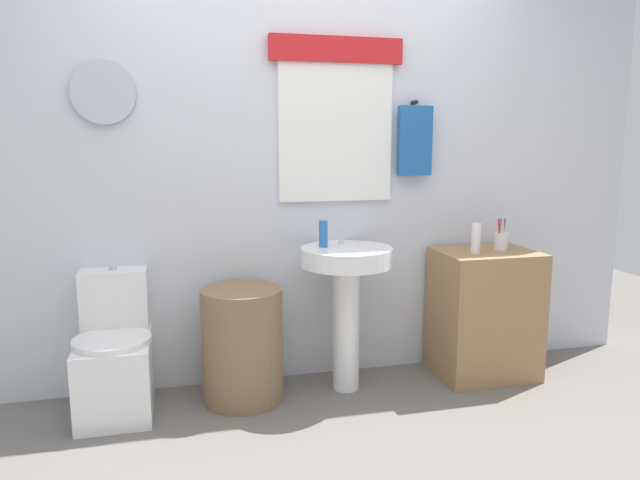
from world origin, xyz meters
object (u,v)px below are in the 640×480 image
Objects in this scene: laundry_hamper at (242,345)px; lotion_bottle at (476,238)px; toilet at (115,358)px; toothbrush_cup at (501,241)px; wooden_cabinet at (484,313)px; soap_bottle at (323,234)px; pedestal_sink at (346,284)px.

laundry_hamper is 3.58× the size of lotion_bottle.
toothbrush_cup is (2.19, -0.01, 0.53)m from toilet.
wooden_cabinet is 1.10m from soap_bottle.
toilet is at bearing 177.10° from laundry_hamper.
lotion_bottle is at bearing -1.71° from laundry_hamper.
laundry_hamper is (0.65, -0.03, 0.03)m from toilet.
wooden_cabinet is at bearing 21.99° from lotion_bottle.
toilet is 0.98× the size of wooden_cabinet.
soap_bottle reaches higher than toothbrush_cup.
lotion_bottle reaches higher than toilet.
toothbrush_cup is at bearing -1.60° from soap_bottle.
soap_bottle is at bearing 157.38° from pedestal_sink.
soap_bottle is at bearing 178.40° from toothbrush_cup.
wooden_cabinet is (0.86, 0.00, -0.23)m from pedestal_sink.
pedestal_sink is at bearing 0.00° from laundry_hamper.
soap_bottle is at bearing 177.07° from wooden_cabinet.
toilet is at bearing 178.46° from pedestal_sink.
pedestal_sink is 0.89m from wooden_cabinet.
toilet is at bearing 179.09° from wooden_cabinet.
toothbrush_cup is (0.95, 0.02, 0.20)m from pedestal_sink.
laundry_hamper is 3.33× the size of toothbrush_cup.
wooden_cabinet is at bearing -2.93° from soap_bottle.
pedestal_sink is 4.39× the size of toothbrush_cup.
toothbrush_cup is at bearing 16.86° from lotion_bottle.
pedestal_sink reaches higher than laundry_hamper.
wooden_cabinet reaches higher than toilet.
lotion_bottle is (-0.10, -0.04, 0.46)m from wooden_cabinet.
wooden_cabinet is 4.38× the size of lotion_bottle.
laundry_hamper is 0.65m from pedestal_sink.
soap_bottle is 0.79× the size of toothbrush_cup.
toothbrush_cup is at bearing 1.20° from pedestal_sink.
toothbrush_cup is (0.20, 0.06, -0.03)m from lotion_bottle.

